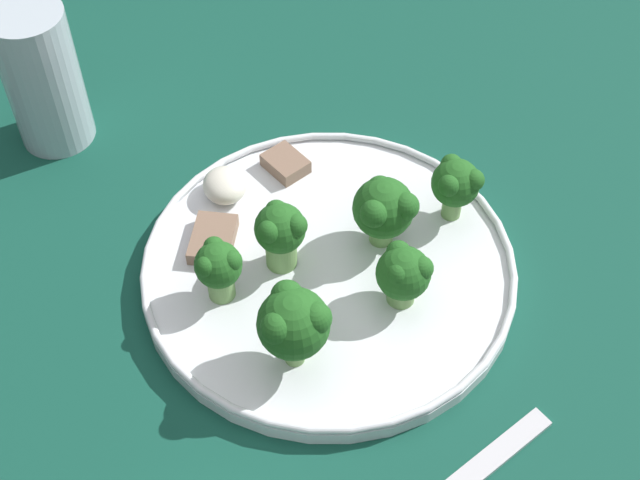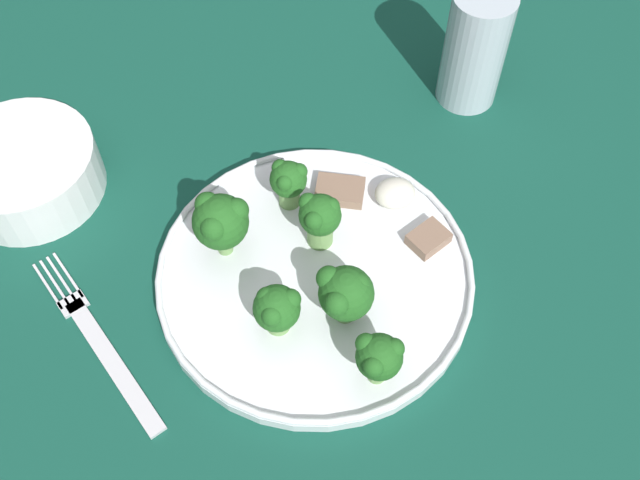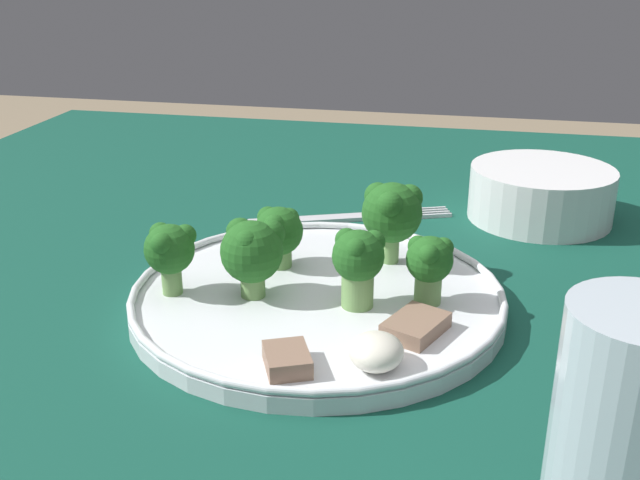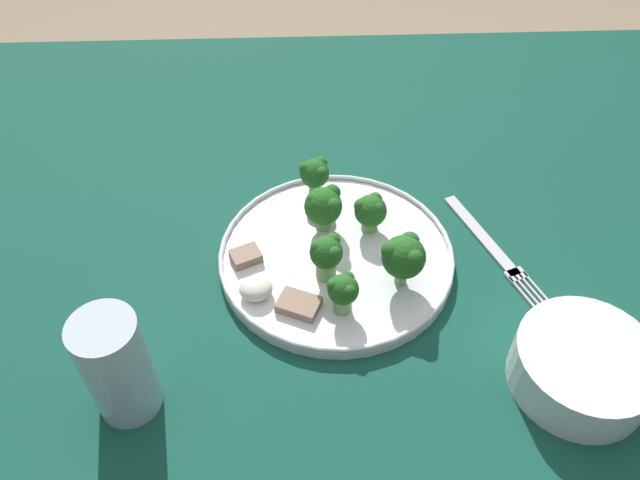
% 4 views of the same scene
% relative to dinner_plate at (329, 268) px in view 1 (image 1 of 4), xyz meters
% --- Properties ---
extents(table, '(1.26, 1.03, 0.72)m').
position_rel_dinner_plate_xyz_m(table, '(0.01, -0.03, -0.10)').
color(table, '#114738').
rests_on(table, ground_plane).
extents(dinner_plate, '(0.29, 0.29, 0.02)m').
position_rel_dinner_plate_xyz_m(dinner_plate, '(0.00, 0.00, 0.00)').
color(dinner_plate, white).
rests_on(dinner_plate, table).
extents(drinking_glass, '(0.06, 0.06, 0.13)m').
position_rel_dinner_plate_xyz_m(drinking_glass, '(0.22, 0.18, 0.05)').
color(drinking_glass, '#B2C1CC').
rests_on(drinking_glass, table).
extents(broccoli_floret_near_rim_left, '(0.04, 0.03, 0.05)m').
position_rel_dinner_plate_xyz_m(broccoli_floret_near_rim_left, '(-0.00, 0.08, 0.04)').
color(broccoli_floret_near_rim_left, '#709E56').
rests_on(broccoli_floret_near_rim_left, dinner_plate).
extents(broccoli_floret_center_left, '(0.04, 0.04, 0.05)m').
position_rel_dinner_plate_xyz_m(broccoli_floret_center_left, '(-0.04, -0.04, 0.03)').
color(broccoli_floret_center_left, '#709E56').
rests_on(broccoli_floret_center_left, dinner_plate).
extents(broccoli_floret_back_left, '(0.05, 0.05, 0.07)m').
position_rel_dinner_plate_xyz_m(broccoli_floret_back_left, '(-0.07, 0.05, 0.05)').
color(broccoli_floret_back_left, '#709E56').
rests_on(broccoli_floret_back_left, dinner_plate).
extents(broccoli_floret_front_left, '(0.04, 0.04, 0.06)m').
position_rel_dinner_plate_xyz_m(broccoli_floret_front_left, '(0.02, -0.11, 0.04)').
color(broccoli_floret_front_left, '#709E56').
rests_on(broccoli_floret_front_left, dinner_plate).
extents(broccoli_floret_center_back, '(0.04, 0.04, 0.06)m').
position_rel_dinner_plate_xyz_m(broccoli_floret_center_back, '(0.01, 0.03, 0.04)').
color(broccoli_floret_center_back, '#709E56').
rests_on(broccoli_floret_center_back, dinner_plate).
extents(broccoli_floret_mid_cluster, '(0.05, 0.05, 0.06)m').
position_rel_dinner_plate_xyz_m(broccoli_floret_mid_cluster, '(0.01, -0.05, 0.04)').
color(broccoli_floret_mid_cluster, '#709E56').
rests_on(broccoli_floret_mid_cluster, dinner_plate).
extents(meat_slice_front_slice, '(0.05, 0.05, 0.01)m').
position_rel_dinner_plate_xyz_m(meat_slice_front_slice, '(0.05, 0.08, 0.01)').
color(meat_slice_front_slice, '#846651').
rests_on(meat_slice_front_slice, dinner_plate).
extents(meat_slice_middle_slice, '(0.04, 0.04, 0.01)m').
position_rel_dinner_plate_xyz_m(meat_slice_middle_slice, '(0.11, 0.00, 0.01)').
color(meat_slice_middle_slice, '#846651').
rests_on(meat_slice_middle_slice, dinner_plate).
extents(sauce_dollop, '(0.04, 0.04, 0.02)m').
position_rel_dinner_plate_xyz_m(sauce_dollop, '(0.10, 0.06, 0.01)').
color(sauce_dollop, silver).
rests_on(sauce_dollop, dinner_plate).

